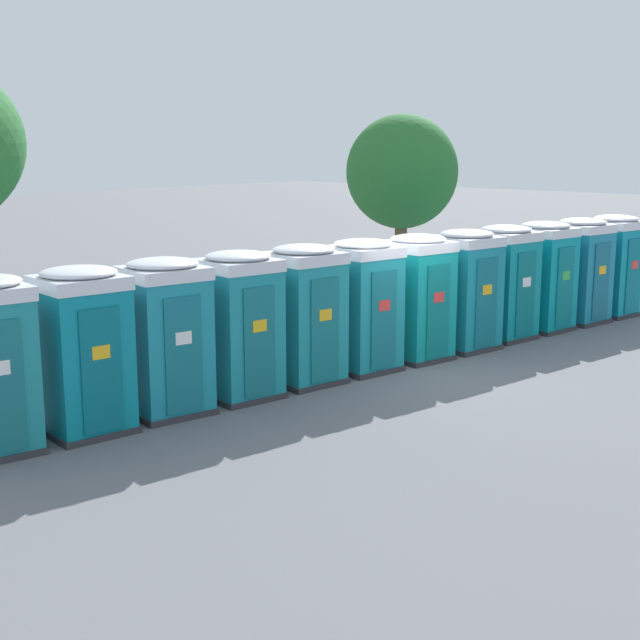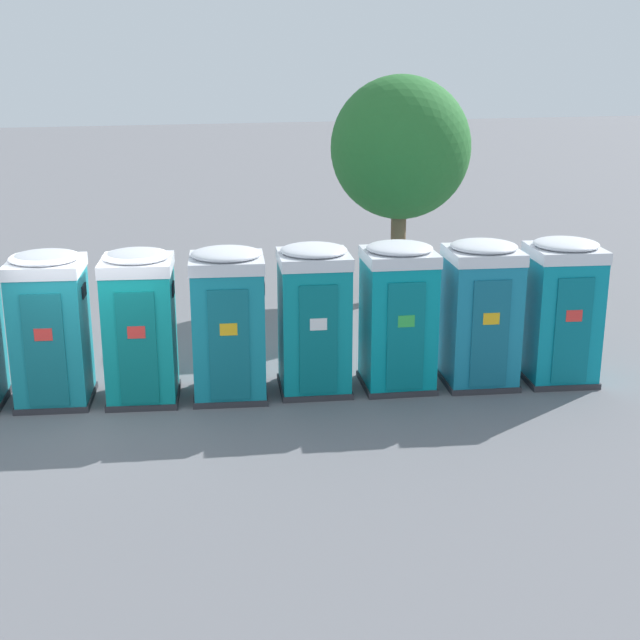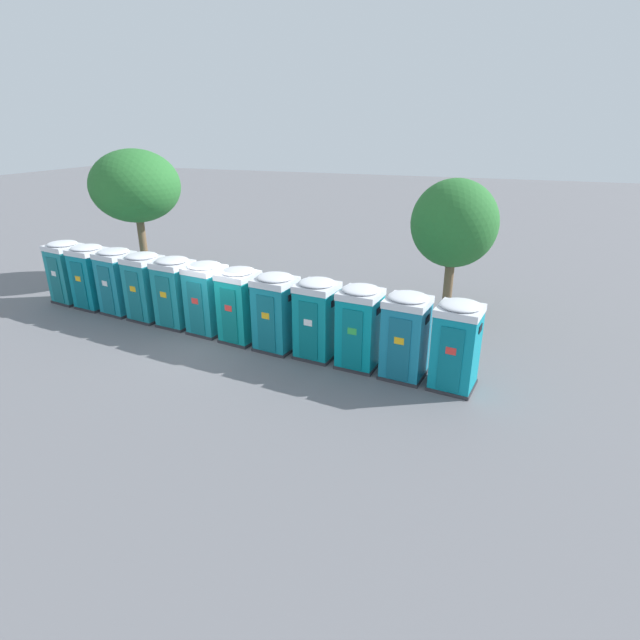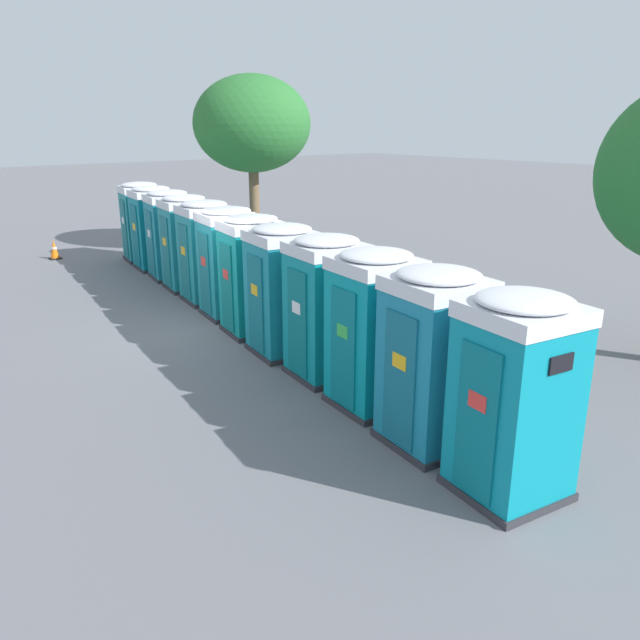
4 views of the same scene
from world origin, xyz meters
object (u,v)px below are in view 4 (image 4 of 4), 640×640
portapotty_2 (170,234)px  portapotty_10 (434,358)px  portapotty_6 (252,274)px  portapotty_1 (154,227)px  portapotty_3 (186,242)px  portapotty_0 (142,221)px  portapotty_9 (374,329)px  portapotty_5 (228,262)px  portapotty_11 (515,396)px  portapotty_4 (206,251)px  portapotty_7 (283,289)px  portapotty_8 (326,307)px  traffic_cone (54,250)px  street_tree_1 (252,124)px

portapotty_2 → portapotty_10: bearing=-7.5°
portapotty_10 → portapotty_6: bearing=173.1°
portapotty_1 → portapotty_3: same height
portapotty_0 → portapotty_3: size_ratio=1.00×
portapotty_9 → portapotty_5: bearing=172.8°
portapotty_11 → portapotty_2: bearing=172.5°
portapotty_2 → portapotty_4: bearing=-7.3°
portapotty_3 → portapotty_11: (11.42, -1.49, -0.00)m
portapotty_2 → portapotty_3: 1.44m
portapotty_0 → portapotty_1: same height
portapotty_6 → portapotty_7: bearing=-8.2°
portapotty_7 → portapotty_8: same height
portapotty_2 → portapotty_3: same height
portapotty_5 → portapotty_0: bearing=172.6°
portapotty_8 → portapotty_9: 1.44m
portapotty_5 → traffic_cone: (-9.14, -1.37, -0.97)m
portapotty_0 → portapotty_6: 8.64m
portapotty_2 → portapotty_8: (8.57, -1.10, 0.00)m
portapotty_3 → portapotty_9: 8.64m
portapotty_3 → portapotty_7: 5.76m
portapotty_0 → portapotty_5: bearing=-7.4°
portapotty_8 → portapotty_6: bearing=174.2°
portapotty_11 → portapotty_5: bearing=172.5°
portapotty_4 → portapotty_6: 2.88m
portapotty_6 → portapotty_8: size_ratio=1.00×
traffic_cone → portapotty_7: bearing=4.4°
portapotty_6 → portapotty_7: size_ratio=1.00×
portapotty_3 → portapotty_6: 4.32m
portapotty_11 → traffic_cone: portapotty_11 is taller
portapotty_1 → portapotty_6: 7.20m
portapotty_6 → portapotty_3: bearing=171.9°
portapotty_4 → portapotty_9: bearing=-7.4°
portapotty_5 → portapotty_8: 4.32m
portapotty_8 → street_tree_1: size_ratio=0.43×
portapotty_2 → portapotty_7: size_ratio=1.00×
portapotty_4 → portapotty_8: (5.71, -0.73, 0.00)m
portapotty_7 → portapotty_3: bearing=171.9°
portapotty_7 → portapotty_9: same height
portapotty_1 → portapotty_9: 11.52m
portapotty_4 → portapotty_5: (1.43, -0.20, 0.00)m
portapotty_4 → portapotty_6: size_ratio=1.00×
portapotty_3 → street_tree_1: size_ratio=0.43×
portapotty_0 → portapotty_11: (15.71, -2.05, 0.00)m
portapotty_3 → portapotty_11: 11.52m
portapotty_4 → portapotty_9: same height
portapotty_2 → portapotty_11: same height
portapotty_10 → street_tree_1: 14.98m
portapotty_7 → traffic_cone: size_ratio=3.97×
portapotty_6 → portapotty_11: bearing=-7.0°
street_tree_1 → traffic_cone: (-2.77, -6.16, -3.98)m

